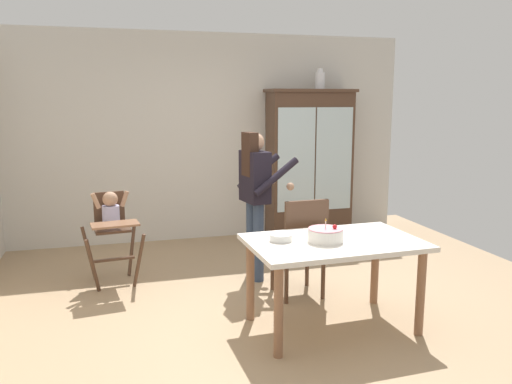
{
  "coord_description": "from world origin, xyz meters",
  "views": [
    {
      "loc": [
        -1.27,
        -4.11,
        1.86
      ],
      "look_at": [
        0.08,
        0.7,
        0.95
      ],
      "focal_mm": 36.05,
      "sensor_mm": 36.0,
      "label": 1
    }
  ],
  "objects_px": {
    "ceramic_vase": "(320,80)",
    "adult_person": "(256,187)",
    "high_chair_with_toddler": "(111,221)",
    "birthday_cake": "(325,235)",
    "dining_chair_far_side": "(302,241)",
    "serving_bowl": "(281,237)",
    "china_cabinet": "(309,163)",
    "dining_table": "(333,252)"
  },
  "relations": [
    {
      "from": "ceramic_vase",
      "to": "high_chair_with_toddler",
      "type": "height_order",
      "value": "ceramic_vase"
    },
    {
      "from": "dining_chair_far_side",
      "to": "adult_person",
      "type": "bearing_deg",
      "value": -69.7
    },
    {
      "from": "high_chair_with_toddler",
      "to": "dining_table",
      "type": "distance_m",
      "value": 2.31
    },
    {
      "from": "dining_table",
      "to": "dining_chair_far_side",
      "type": "relative_size",
      "value": 1.46
    },
    {
      "from": "high_chair_with_toddler",
      "to": "adult_person",
      "type": "height_order",
      "value": "adult_person"
    },
    {
      "from": "birthday_cake",
      "to": "dining_chair_far_side",
      "type": "xyz_separation_m",
      "value": [
        0.06,
        0.67,
        -0.24
      ]
    },
    {
      "from": "adult_person",
      "to": "dining_chair_far_side",
      "type": "distance_m",
      "value": 0.81
    },
    {
      "from": "china_cabinet",
      "to": "dining_table",
      "type": "distance_m",
      "value": 2.96
    },
    {
      "from": "ceramic_vase",
      "to": "high_chair_with_toddler",
      "type": "bearing_deg",
      "value": -155.25
    },
    {
      "from": "dining_table",
      "to": "ceramic_vase",
      "type": "bearing_deg",
      "value": 70.06
    },
    {
      "from": "dining_table",
      "to": "birthday_cake",
      "type": "height_order",
      "value": "birthday_cake"
    },
    {
      "from": "high_chair_with_toddler",
      "to": "china_cabinet",
      "type": "bearing_deg",
      "value": 18.92
    },
    {
      "from": "ceramic_vase",
      "to": "dining_table",
      "type": "height_order",
      "value": "ceramic_vase"
    },
    {
      "from": "ceramic_vase",
      "to": "serving_bowl",
      "type": "relative_size",
      "value": 1.5
    },
    {
      "from": "dining_table",
      "to": "birthday_cake",
      "type": "bearing_deg",
      "value": -166.44
    },
    {
      "from": "adult_person",
      "to": "china_cabinet",
      "type": "bearing_deg",
      "value": -47.82
    },
    {
      "from": "dining_table",
      "to": "serving_bowl",
      "type": "distance_m",
      "value": 0.45
    },
    {
      "from": "high_chair_with_toddler",
      "to": "dining_table",
      "type": "height_order",
      "value": "high_chair_with_toddler"
    },
    {
      "from": "china_cabinet",
      "to": "serving_bowl",
      "type": "relative_size",
      "value": 11.02
    },
    {
      "from": "dining_chair_far_side",
      "to": "ceramic_vase",
      "type": "bearing_deg",
      "value": -118.42
    },
    {
      "from": "adult_person",
      "to": "birthday_cake",
      "type": "xyz_separation_m",
      "value": [
        0.21,
        -1.31,
        -0.17
      ]
    },
    {
      "from": "ceramic_vase",
      "to": "adult_person",
      "type": "relative_size",
      "value": 0.18
    },
    {
      "from": "birthday_cake",
      "to": "high_chair_with_toddler",
      "type": "bearing_deg",
      "value": 136.39
    },
    {
      "from": "serving_bowl",
      "to": "adult_person",
      "type": "bearing_deg",
      "value": 84.12
    },
    {
      "from": "high_chair_with_toddler",
      "to": "adult_person",
      "type": "xyz_separation_m",
      "value": [
        1.43,
        -0.25,
        0.31
      ]
    },
    {
      "from": "china_cabinet",
      "to": "serving_bowl",
      "type": "xyz_separation_m",
      "value": [
        -1.3,
        -2.71,
        -0.23
      ]
    },
    {
      "from": "adult_person",
      "to": "dining_table",
      "type": "bearing_deg",
      "value": -177.06
    },
    {
      "from": "china_cabinet",
      "to": "dining_table",
      "type": "bearing_deg",
      "value": -107.56
    },
    {
      "from": "high_chair_with_toddler",
      "to": "adult_person",
      "type": "distance_m",
      "value": 1.49
    },
    {
      "from": "adult_person",
      "to": "dining_table",
      "type": "xyz_separation_m",
      "value": [
        0.29,
        -1.29,
        -0.33
      ]
    },
    {
      "from": "china_cabinet",
      "to": "adult_person",
      "type": "relative_size",
      "value": 1.3
    },
    {
      "from": "ceramic_vase",
      "to": "birthday_cake",
      "type": "height_order",
      "value": "ceramic_vase"
    },
    {
      "from": "dining_chair_far_side",
      "to": "high_chair_with_toddler",
      "type": "bearing_deg",
      "value": -30.24
    },
    {
      "from": "dining_table",
      "to": "china_cabinet",
      "type": "bearing_deg",
      "value": 72.44
    },
    {
      "from": "adult_person",
      "to": "serving_bowl",
      "type": "distance_m",
      "value": 1.22
    },
    {
      "from": "birthday_cake",
      "to": "dining_chair_far_side",
      "type": "bearing_deg",
      "value": 84.88
    },
    {
      "from": "high_chair_with_toddler",
      "to": "serving_bowl",
      "type": "height_order",
      "value": "high_chair_with_toddler"
    },
    {
      "from": "ceramic_vase",
      "to": "dining_chair_far_side",
      "type": "height_order",
      "value": "ceramic_vase"
    },
    {
      "from": "dining_chair_far_side",
      "to": "china_cabinet",
      "type": "bearing_deg",
      "value": -115.56
    },
    {
      "from": "adult_person",
      "to": "dining_table",
      "type": "relative_size",
      "value": 1.09
    },
    {
      "from": "high_chair_with_toddler",
      "to": "birthday_cake",
      "type": "relative_size",
      "value": 3.39
    },
    {
      "from": "adult_person",
      "to": "high_chair_with_toddler",
      "type": "bearing_deg",
      "value": 70.22
    }
  ]
}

